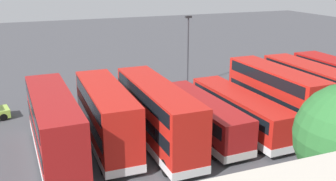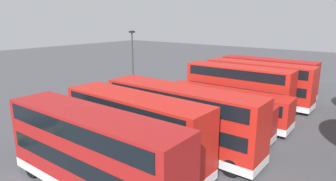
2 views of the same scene
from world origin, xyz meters
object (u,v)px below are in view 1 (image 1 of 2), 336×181
bus_double_decker_second (314,91)px  waste_bin_yellow (111,94)px  bus_double_decker_sixth (157,113)px  bus_single_deck_fourth (240,110)px  bus_double_decker_far_end (54,125)px  lamp_post_tall (188,45)px  bus_double_decker_seventh (106,115)px  bus_double_decker_third (275,93)px  bus_single_deck_fifth (202,116)px

bus_double_decker_second → waste_bin_yellow: (15.01, -11.46, -1.97)m
waste_bin_yellow → bus_double_decker_sixth: bearing=93.2°
bus_single_deck_fourth → bus_double_decker_far_end: (14.30, -0.17, 0.83)m
bus_double_decker_sixth → bus_double_decker_far_end: bearing=-3.3°
bus_single_deck_fourth → waste_bin_yellow: (7.79, -11.33, -1.15)m
lamp_post_tall → waste_bin_yellow: lamp_post_tall is taller
bus_single_deck_fourth → lamp_post_tall: bearing=-95.6°
bus_double_decker_far_end → waste_bin_yellow: 13.07m
bus_double_decker_seventh → bus_double_decker_far_end: size_ratio=0.90×
bus_double_decker_third → bus_double_decker_sixth: bearing=4.3°
bus_single_deck_fourth → lamp_post_tall: 13.17m
bus_double_decker_second → lamp_post_tall: lamp_post_tall is taller
lamp_post_tall → waste_bin_yellow: 10.01m
bus_single_deck_fifth → bus_double_decker_far_end: bearing=-1.1°
bus_double_decker_sixth → bus_double_decker_far_end: 7.18m
bus_single_deck_fourth → lamp_post_tall: size_ratio=1.49×
bus_single_deck_fourth → waste_bin_yellow: bearing=-55.5°
bus_double_decker_seventh → waste_bin_yellow: 11.24m
bus_double_decker_far_end → lamp_post_tall: lamp_post_tall is taller
bus_double_decker_sixth → bus_single_deck_fifth: bearing=-177.0°
bus_double_decker_seventh → lamp_post_tall: 17.12m
bus_double_decker_second → bus_double_decker_far_end: same height
bus_double_decker_second → bus_double_decker_third: 3.55m
bus_double_decker_third → bus_double_decker_sixth: (10.88, 0.82, 0.00)m
bus_double_decker_third → bus_single_deck_fourth: (3.75, 0.58, -0.82)m
bus_double_decker_third → lamp_post_tall: 12.63m
bus_single_deck_fourth → bus_double_decker_sixth: 7.18m
waste_bin_yellow → bus_double_decker_third: bearing=137.0°
bus_single_deck_fourth → lamp_post_tall: lamp_post_tall is taller
bus_double_decker_third → bus_double_decker_seventh: size_ratio=1.02×
bus_double_decker_third → bus_double_decker_seventh: bearing=-0.3°
bus_double_decker_third → waste_bin_yellow: size_ratio=11.16×
bus_double_decker_second → bus_double_decker_far_end: (21.52, -0.30, 0.00)m
bus_double_decker_seventh → lamp_post_tall: size_ratio=1.34×
bus_double_decker_seventh → bus_double_decker_far_end: 3.67m
waste_bin_yellow → bus_single_deck_fourth: bearing=124.5°
bus_single_deck_fifth → lamp_post_tall: 13.94m
bus_single_deck_fourth → bus_double_decker_far_end: 14.33m
lamp_post_tall → bus_double_decker_second: bearing=114.8°
bus_double_decker_far_end → lamp_post_tall: size_ratio=1.48×
bus_single_deck_fifth → bus_double_decker_seventh: bearing=-5.4°
lamp_post_tall → bus_single_deck_fifth: bearing=70.1°
bus_double_decker_far_end → bus_double_decker_third: bearing=-178.7°
bus_double_decker_far_end → waste_bin_yellow: bearing=-120.3°
bus_double_decker_third → bus_single_deck_fourth: bus_double_decker_third is taller
bus_single_deck_fourth → waste_bin_yellow: size_ratio=12.17×
bus_double_decker_second → waste_bin_yellow: 18.99m
bus_single_deck_fourth → waste_bin_yellow: 13.80m
bus_double_decker_third → bus_double_decker_far_end: size_ratio=0.92×
bus_single_deck_fifth → lamp_post_tall: lamp_post_tall is taller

